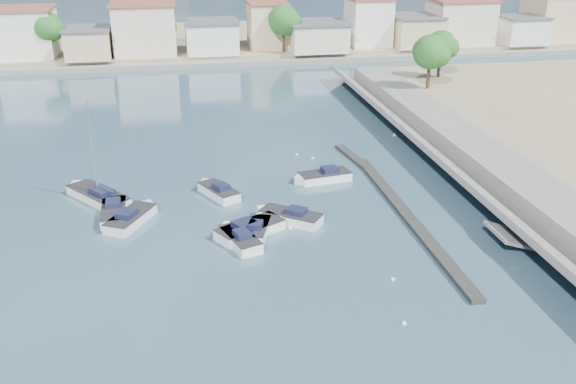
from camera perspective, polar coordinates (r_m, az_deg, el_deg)
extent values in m
plane|color=#294152|center=(78.40, -1.90, 6.59)|extent=(400.00, 400.00, 0.00)
cube|color=slate|center=(59.66, 20.01, 0.70)|extent=(5.00, 90.00, 1.80)
cube|color=slate|center=(57.64, 16.25, 0.42)|extent=(4.17, 90.00, 2.86)
cube|color=slate|center=(50.64, 20.37, -3.97)|extent=(5.31, 3.50, 1.94)
cube|color=black|center=(52.66, 10.54, -2.06)|extent=(1.00, 26.00, 0.35)
cube|color=black|center=(64.78, 5.90, 3.04)|extent=(2.00, 8.05, 0.30)
cube|color=gray|center=(128.69, -5.41, 13.32)|extent=(160.00, 40.00, 1.40)
cube|color=slate|center=(108.19, -4.37, 11.35)|extent=(160.00, 2.50, 0.80)
cube|color=white|center=(116.05, -22.23, 12.95)|extent=(9.00, 9.00, 7.50)
cube|color=#99513D|center=(115.54, -22.53, 14.85)|extent=(9.54, 9.54, 0.35)
cube|color=beige|center=(111.76, -17.28, 12.49)|extent=(7.00, 8.00, 4.50)
cube|color=#595960|center=(111.39, -17.43, 13.71)|extent=(7.42, 8.48, 0.35)
cube|color=beige|center=(112.76, -12.62, 13.94)|extent=(10.00, 9.00, 8.00)
cube|color=#99513D|center=(112.21, -12.81, 16.04)|extent=(10.60, 9.54, 0.35)
cube|color=white|center=(112.13, -6.80, 13.49)|extent=(8.50, 8.50, 5.00)
cube|color=#595960|center=(111.73, -6.87, 14.85)|extent=(9.01, 9.01, 0.35)
cube|color=beige|center=(115.92, -1.84, 14.57)|extent=(6.50, 7.50, 7.50)
cube|color=#99513D|center=(115.41, -1.87, 16.50)|extent=(6.89, 7.95, 0.35)
cube|color=beige|center=(113.72, 2.58, 13.63)|extent=(9.50, 9.00, 4.50)
cube|color=#595960|center=(113.35, 2.61, 14.84)|extent=(10.07, 9.54, 0.35)
cube|color=white|center=(118.87, 7.14, 14.75)|extent=(7.00, 8.00, 8.00)
cube|color=beige|center=(119.83, 11.16, 13.84)|extent=(8.00, 9.00, 5.00)
cube|color=#595960|center=(119.45, 11.26, 15.10)|extent=(8.48, 9.54, 0.35)
cube|color=beige|center=(124.05, 15.05, 14.39)|extent=(10.50, 8.50, 7.50)
cube|color=#99513D|center=(123.57, 15.24, 16.18)|extent=(11.13, 9.01, 0.35)
cube|color=white|center=(127.51, 19.97, 13.35)|extent=(7.50, 7.50, 4.50)
cube|color=#595960|center=(127.18, 20.12, 14.42)|extent=(7.95, 7.95, 0.35)
cube|color=beige|center=(133.91, 22.51, 14.16)|extent=(9.00, 9.50, 8.00)
cylinder|color=#38281E|center=(112.72, -20.33, 11.89)|extent=(0.44, 0.44, 3.38)
sphere|color=#1C541C|center=(112.20, -20.57, 13.56)|extent=(4.80, 4.80, 4.80)
sphere|color=#1C541C|center=(111.50, -20.13, 13.44)|extent=(3.60, 3.60, 3.60)
sphere|color=#1C541C|center=(112.75, -20.93, 13.62)|extent=(3.30, 3.30, 3.30)
cylinder|color=#38281E|center=(114.07, -10.96, 12.88)|extent=(0.44, 0.44, 2.93)
sphere|color=#1C541C|center=(113.62, -11.07, 14.31)|extent=(4.16, 4.16, 4.16)
sphere|color=#1C541C|center=(113.13, -10.66, 14.21)|extent=(3.12, 3.12, 3.12)
sphere|color=#1C541C|center=(114.00, -11.41, 14.38)|extent=(2.86, 2.86, 2.86)
cylinder|color=#38281E|center=(111.66, -0.39, 13.25)|extent=(0.44, 0.44, 3.60)
sphere|color=#1C541C|center=(111.11, -0.40, 15.05)|extent=(5.12, 5.12, 5.12)
sphere|color=#1C541C|center=(110.69, 0.17, 14.90)|extent=(3.84, 3.84, 3.84)
sphere|color=#1C541C|center=(111.43, -0.86, 15.16)|extent=(3.52, 3.52, 3.52)
cylinder|color=#38281E|center=(118.30, 7.23, 13.51)|extent=(0.44, 0.44, 3.15)
sphere|color=#1C541C|center=(117.83, 7.30, 15.01)|extent=(4.48, 4.48, 4.48)
sphere|color=#1C541C|center=(117.58, 7.78, 14.86)|extent=(3.36, 3.36, 3.36)
sphere|color=#1C541C|center=(118.01, 6.91, 15.10)|extent=(3.08, 3.08, 3.08)
cylinder|color=#38281E|center=(123.09, 14.69, 13.23)|extent=(0.44, 0.44, 2.70)
sphere|color=#1C541C|center=(122.70, 14.82, 14.45)|extent=(3.84, 3.84, 3.84)
sphere|color=#1C541C|center=(122.59, 15.22, 14.32)|extent=(2.88, 2.88, 2.88)
sphere|color=#1C541C|center=(122.76, 14.49, 14.54)|extent=(2.64, 2.64, 2.64)
cylinder|color=#38281E|center=(87.06, 12.36, 10.04)|extent=(0.44, 0.44, 3.15)
sphere|color=#1C541C|center=(86.44, 12.54, 12.05)|extent=(4.48, 4.48, 4.48)
sphere|color=#1C541C|center=(86.29, 13.20, 11.83)|extent=(3.36, 3.36, 3.36)
sphere|color=#1C541C|center=(86.53, 12.01, 12.20)|extent=(3.08, 3.08, 3.08)
cylinder|color=#38281E|center=(94.01, 13.29, 10.83)|extent=(0.44, 0.44, 2.93)
sphere|color=#1C541C|center=(93.48, 13.45, 12.55)|extent=(4.16, 4.16, 4.16)
sphere|color=#1C541C|center=(93.35, 14.02, 12.37)|extent=(3.12, 3.12, 3.12)
sphere|color=#1C541C|center=(93.55, 12.99, 12.69)|extent=(2.86, 2.86, 2.86)
cube|color=white|center=(47.65, -4.29, -4.34)|extent=(3.00, 4.68, 1.00)
cube|color=white|center=(49.19, -5.20, -3.46)|extent=(1.62, 1.62, 1.00)
cube|color=#262628|center=(47.42, -4.30, -3.81)|extent=(3.04, 4.69, 0.08)
cube|color=#1B1F3B|center=(46.96, -4.09, -3.76)|extent=(1.42, 1.58, 0.48)
cube|color=white|center=(48.92, -2.80, -3.53)|extent=(2.76, 4.30, 1.00)
cube|color=white|center=(50.43, -2.46, -2.68)|extent=(1.54, 1.54, 1.00)
cube|color=#262628|center=(48.70, -2.81, -3.01)|extent=(2.79, 4.31, 0.08)
cube|color=#1B1F3B|center=(48.24, -2.90, -2.96)|extent=(1.32, 1.45, 0.48)
cube|color=white|center=(50.98, 0.25, -2.35)|extent=(5.10, 4.43, 1.00)
cube|color=white|center=(51.86, -1.88, -1.91)|extent=(1.52, 1.52, 1.00)
cube|color=#262628|center=(50.77, 0.25, -1.85)|extent=(5.12, 4.46, 0.08)
cube|color=#1B1F3B|center=(50.48, 0.76, -1.70)|extent=(1.88, 1.81, 0.48)
cube|color=white|center=(59.10, 3.27, 1.28)|extent=(4.98, 2.71, 1.00)
cube|color=white|center=(58.38, 1.45, 1.03)|extent=(1.90, 1.90, 1.00)
cube|color=#262628|center=(58.92, 3.28, 1.73)|extent=(4.99, 2.75, 0.08)
cube|color=#1B1F3B|center=(59.01, 3.71, 2.01)|extent=(1.60, 1.42, 0.48)
cube|color=white|center=(52.23, -13.80, -2.42)|extent=(4.14, 5.31, 1.00)
cube|color=white|center=(53.85, -12.61, -1.51)|extent=(1.72, 1.72, 1.00)
cube|color=#262628|center=(52.02, -13.85, -1.93)|extent=(4.17, 5.33, 0.08)
cube|color=#1B1F3B|center=(51.54, -14.16, -1.90)|extent=(1.79, 1.90, 0.48)
cube|color=white|center=(56.00, -6.16, -0.09)|extent=(3.55, 4.73, 1.00)
cube|color=white|center=(57.51, -7.13, 0.50)|extent=(1.58, 1.58, 1.00)
cube|color=#262628|center=(55.80, -6.18, 0.38)|extent=(3.58, 4.75, 0.08)
cube|color=#1B1F3B|center=(55.36, -5.96, 0.47)|extent=(1.57, 1.67, 0.48)
cube|color=white|center=(53.64, -15.22, -1.88)|extent=(2.05, 5.03, 1.00)
cube|color=white|center=(51.69, -15.30, -2.86)|extent=(1.88, 1.88, 1.00)
cube|color=#262628|center=(53.44, -15.27, -1.39)|extent=(2.08, 5.03, 0.08)
cube|color=#1B1F3B|center=(53.80, -15.28, -0.95)|extent=(1.21, 1.53, 0.48)
cube|color=white|center=(49.06, -3.39, -3.47)|extent=(5.71, 4.50, 1.00)
cube|color=white|center=(50.33, -1.29, -2.72)|extent=(1.83, 1.83, 1.00)
cube|color=#262628|center=(48.84, -3.41, -2.94)|extent=(5.73, 4.54, 0.08)
cube|color=#1B1F3B|center=(48.46, -3.92, -2.86)|extent=(2.05, 1.94, 0.48)
cube|color=white|center=(57.15, -16.49, -0.46)|extent=(5.83, 6.64, 1.00)
cube|color=white|center=(59.52, -18.00, 0.30)|extent=(1.76, 1.76, 1.00)
cube|color=#262628|center=(56.96, -16.55, 0.00)|extent=(5.87, 6.67, 0.08)
cube|color=#1B1F3B|center=(56.33, -16.21, 0.05)|extent=(2.31, 2.43, 0.48)
cylinder|color=silver|center=(55.58, -17.01, 3.80)|extent=(0.12, 0.12, 8.00)
cylinder|color=silver|center=(55.73, -15.97, 0.34)|extent=(1.53, 1.95, 0.08)
sphere|color=white|center=(43.73, 9.31, -7.68)|extent=(0.32, 0.32, 0.32)
sphere|color=white|center=(49.91, 0.19, -3.26)|extent=(0.32, 0.32, 0.32)
sphere|color=white|center=(39.49, 10.27, -11.43)|extent=(0.32, 0.32, 0.32)
sphere|color=white|center=(64.64, 2.21, 3.01)|extent=(0.32, 0.32, 0.32)
sphere|color=white|center=(65.63, 0.78, 3.34)|extent=(0.32, 0.32, 0.32)
sphere|color=white|center=(72.73, 9.43, 5.01)|extent=(0.32, 0.32, 0.32)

